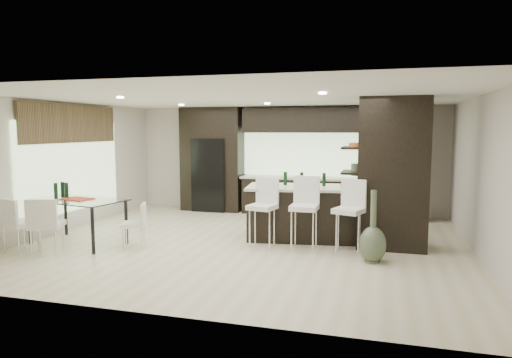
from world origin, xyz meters
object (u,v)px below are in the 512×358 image
(stool_right, at_px, (348,224))
(dining_table, at_px, (78,222))
(chair_far, at_px, (21,228))
(chair_near, at_px, (47,229))
(stool_mid, at_px, (304,221))
(bench, at_px, (325,226))
(stool_left, at_px, (262,220))
(chair_end, at_px, (133,228))
(kitchen_island, at_px, (311,213))
(floor_vase, at_px, (373,226))

(stool_right, xyz_separation_m, dining_table, (-4.91, -0.68, -0.09))
(chair_far, bearing_deg, stool_right, 27.23)
(dining_table, relative_size, chair_near, 1.90)
(stool_mid, height_order, bench, stool_mid)
(stool_left, distance_m, dining_table, 3.44)
(chair_far, xyz_separation_m, chair_end, (1.70, 0.81, -0.07))
(kitchen_island, distance_m, bench, 0.42)
(bench, distance_m, chair_far, 5.55)
(dining_table, distance_m, chair_near, 0.82)
(kitchen_island, bearing_deg, chair_near, -157.90)
(stool_left, relative_size, dining_table, 0.58)
(dining_table, relative_size, chair_far, 1.96)
(chair_end, bearing_deg, chair_near, 103.79)
(stool_right, distance_m, chair_end, 3.81)
(chair_near, bearing_deg, stool_left, 3.25)
(bench, relative_size, chair_near, 1.29)
(dining_table, distance_m, chair_end, 1.16)
(dining_table, xyz_separation_m, chair_far, (-0.55, -0.81, 0.03))
(chair_end, bearing_deg, floor_vase, -108.29)
(stool_mid, xyz_separation_m, chair_end, (-2.98, -0.67, -0.15))
(kitchen_island, bearing_deg, stool_left, -139.27)
(kitchen_island, relative_size, floor_vase, 2.13)
(stool_mid, height_order, chair_end, stool_mid)
(stool_right, xyz_separation_m, chair_near, (-4.91, -1.50, -0.05))
(stool_mid, relative_size, dining_table, 0.61)
(stool_mid, bearing_deg, chair_near, -159.05)
(floor_vase, xyz_separation_m, chair_far, (-5.87, -1.05, -0.14))
(kitchen_island, xyz_separation_m, stool_left, (-0.77, -0.86, -0.01))
(stool_right, height_order, floor_vase, floor_vase)
(floor_vase, bearing_deg, chair_end, -176.76)
(stool_mid, xyz_separation_m, chair_near, (-4.14, -1.49, -0.07))
(stool_mid, relative_size, bench, 0.90)
(floor_vase, distance_m, chair_near, 5.43)
(stool_left, height_order, stool_right, stool_right)
(stool_right, bearing_deg, chair_far, -145.23)
(stool_left, xyz_separation_m, chair_near, (-3.37, -1.50, -0.05))
(kitchen_island, xyz_separation_m, chair_near, (-4.14, -2.36, -0.06))
(kitchen_island, relative_size, chair_far, 2.80)
(stool_mid, relative_size, floor_vase, 0.90)
(bench, bearing_deg, chair_far, -162.20)
(chair_far, bearing_deg, stool_left, 32.79)
(kitchen_island, relative_size, dining_table, 1.43)
(chair_end, bearing_deg, chair_far, 94.00)
(stool_right, bearing_deg, chair_end, -150.27)
(chair_near, xyz_separation_m, chair_far, (-0.55, 0.01, -0.01))
(stool_right, distance_m, dining_table, 4.95)
(stool_left, bearing_deg, kitchen_island, 60.54)
(kitchen_island, distance_m, dining_table, 4.42)
(bench, height_order, chair_near, chair_near)
(dining_table, xyz_separation_m, chair_near, (0.00, -0.82, 0.04))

